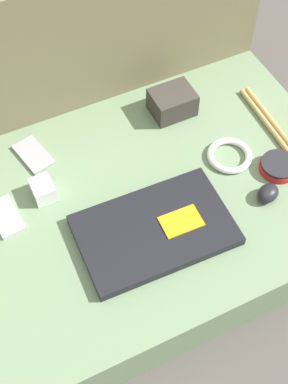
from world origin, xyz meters
TOP-DOWN VIEW (x-y plane):
  - ground_plane at (0.00, 0.00)m, footprint 8.00×8.00m
  - couch_seat at (0.00, 0.00)m, footprint 1.00×0.66m
  - couch_backrest at (0.00, 0.43)m, footprint 1.00×0.20m
  - laptop at (-0.02, -0.10)m, footprint 0.35×0.23m
  - computer_mouse at (0.26, -0.13)m, footprint 0.07×0.06m
  - speaker_puck at (0.33, -0.07)m, footprint 0.09×0.09m
  - phone_silver at (-0.31, 0.08)m, footprint 0.06×0.11m
  - phone_black at (-0.19, 0.23)m, footprint 0.08×0.12m
  - camera_pouch at (0.18, 0.21)m, footprint 0.11×0.09m
  - charger_brick at (-0.21, 0.11)m, footprint 0.05×0.06m
  - cable_coil at (0.24, 0.01)m, footprint 0.11×0.11m
  - drumstick_pair at (0.39, -0.00)m, footprint 0.04×0.39m

SIDE VIEW (x-z plane):
  - ground_plane at x=0.00m, z-range 0.00..0.00m
  - couch_seat at x=0.00m, z-range 0.00..0.14m
  - phone_black at x=-0.19m, z-range 0.14..0.15m
  - phone_silver at x=-0.31m, z-range 0.14..0.15m
  - drumstick_pair at x=0.39m, z-range 0.14..0.15m
  - cable_coil at x=0.24m, z-range 0.14..0.16m
  - laptop at x=-0.02m, z-range 0.14..0.17m
  - speaker_puck at x=0.33m, z-range 0.14..0.16m
  - computer_mouse at x=0.26m, z-range 0.14..0.18m
  - charger_brick at x=-0.21m, z-range 0.14..0.18m
  - camera_pouch at x=0.18m, z-range 0.14..0.21m
  - couch_backrest at x=0.00m, z-range 0.00..0.51m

